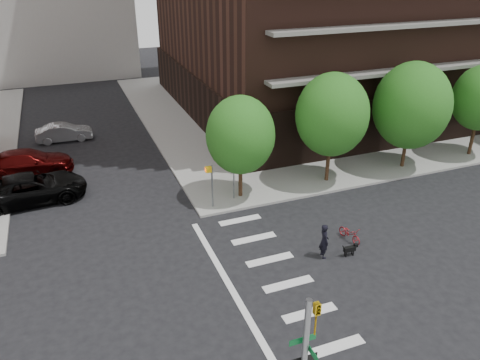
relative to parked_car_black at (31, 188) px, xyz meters
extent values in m
plane|color=black|center=(7.74, -12.53, -0.87)|extent=(120.00, 120.00, 0.00)
cube|color=gray|center=(28.24, 10.97, -0.80)|extent=(39.00, 33.00, 0.15)
cube|color=silver|center=(10.74, -16.53, -0.87)|extent=(2.40, 0.50, 0.01)
cube|color=silver|center=(10.74, -14.53, -0.87)|extent=(2.40, 0.50, 0.01)
cube|color=silver|center=(10.74, -12.53, -0.87)|extent=(2.40, 0.50, 0.01)
cube|color=silver|center=(10.74, -10.53, -0.87)|extent=(2.40, 0.50, 0.01)
cube|color=silver|center=(10.74, -8.53, -0.87)|extent=(2.40, 0.50, 0.01)
cube|color=silver|center=(10.74, -6.53, -0.87)|extent=(2.40, 0.50, 0.01)
cube|color=silver|center=(8.24, -12.53, -0.87)|extent=(0.30, 13.00, 0.01)
cube|color=black|center=(25.74, 11.47, 1.28)|extent=(25.50, 25.50, 4.00)
cylinder|color=#301E11|center=(11.74, -4.03, 0.43)|extent=(0.24, 0.24, 2.30)
sphere|color=#235B19|center=(11.74, -4.03, 3.18)|extent=(4.00, 4.00, 4.00)
cylinder|color=#301E11|center=(17.74, -4.03, 0.58)|extent=(0.24, 0.24, 2.60)
sphere|color=#235B19|center=(17.74, -4.03, 3.68)|extent=(4.50, 4.50, 4.50)
cylinder|color=#301E11|center=(23.74, -4.03, 0.43)|extent=(0.24, 0.24, 2.30)
sphere|color=#235B19|center=(23.74, -4.03, 3.58)|extent=(5.00, 5.00, 5.00)
cylinder|color=#301E11|center=(29.74, -4.03, 0.58)|extent=(0.24, 0.24, 2.60)
imported|color=gold|center=(7.49, -20.03, 4.58)|extent=(0.16, 0.20, 1.00)
cube|color=#0A5926|center=(7.24, -19.88, 3.88)|extent=(0.75, 0.02, 0.18)
cube|color=#0A5926|center=(7.39, -20.03, 3.63)|extent=(0.02, 0.75, 0.18)
cylinder|color=slate|center=(9.74, -4.73, 0.58)|extent=(0.10, 0.10, 2.60)
cube|color=gold|center=(9.54, -4.73, 1.68)|extent=(0.32, 0.25, 0.32)
cylinder|color=slate|center=(11.24, -4.23, 0.38)|extent=(0.08, 0.08, 2.20)
cube|color=gold|center=(11.24, -4.38, 1.28)|extent=(0.64, 0.02, 0.64)
imported|color=black|center=(0.00, 0.00, 0.00)|extent=(3.31, 6.45, 1.74)
imported|color=#3B0505|center=(-0.28, 4.29, -0.04)|extent=(2.63, 5.87, 1.67)
imported|color=#9D9EA3|center=(2.24, 9.87, -0.17)|extent=(1.56, 4.26, 1.40)
imported|color=maroon|center=(15.30, -10.45, -0.47)|extent=(0.77, 1.60, 0.81)
imported|color=black|center=(13.29, -11.22, 0.04)|extent=(0.72, 0.54, 1.82)
cube|color=black|center=(14.53, -11.63, -0.48)|extent=(0.62, 0.22, 0.24)
cube|color=black|center=(14.86, -11.64, -0.34)|extent=(0.18, 0.15, 0.18)
cylinder|color=black|center=(14.71, -11.57, -0.74)|extent=(0.06, 0.06, 0.27)
cylinder|color=black|center=(14.34, -11.69, -0.74)|extent=(0.06, 0.06, 0.27)
camera|label=1|loc=(2.61, -27.46, 12.61)|focal=35.00mm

